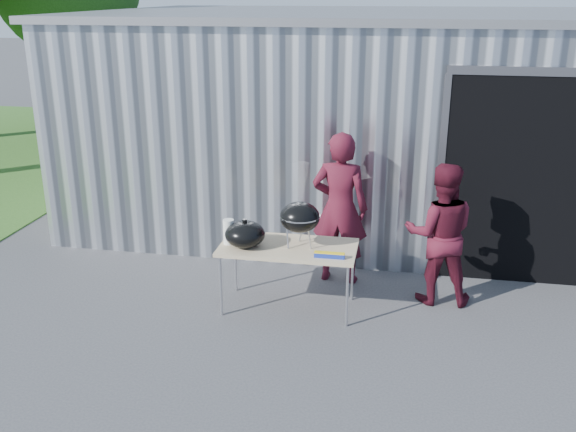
% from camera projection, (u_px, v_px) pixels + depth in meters
% --- Properties ---
extents(ground, '(80.00, 80.00, 0.00)m').
position_uv_depth(ground, '(241.00, 324.00, 6.90)').
color(ground, '#3E3E40').
extents(building, '(8.20, 6.20, 3.10)m').
position_uv_depth(building, '(363.00, 111.00, 10.49)').
color(building, silver).
rests_on(building, ground).
extents(folding_table, '(1.50, 0.75, 0.75)m').
position_uv_depth(folding_table, '(288.00, 249.00, 7.04)').
color(folding_table, tan).
rests_on(folding_table, ground).
extents(kettle_grill, '(0.45, 0.45, 0.94)m').
position_uv_depth(kettle_grill, '(300.00, 210.00, 6.89)').
color(kettle_grill, black).
rests_on(kettle_grill, folding_table).
extents(grill_lid, '(0.44, 0.44, 0.32)m').
position_uv_depth(grill_lid, '(245.00, 234.00, 6.97)').
color(grill_lid, black).
rests_on(grill_lid, folding_table).
extents(paper_towels, '(0.12, 0.12, 0.28)m').
position_uv_depth(paper_towels, '(229.00, 232.00, 7.05)').
color(paper_towels, white).
rests_on(paper_towels, folding_table).
extents(white_tub, '(0.20, 0.15, 0.10)m').
position_uv_depth(white_tub, '(244.00, 231.00, 7.31)').
color(white_tub, white).
rests_on(white_tub, folding_table).
extents(foil_box, '(0.32, 0.06, 0.06)m').
position_uv_depth(foil_box, '(329.00, 255.00, 6.71)').
color(foil_box, navy).
rests_on(foil_box, folding_table).
extents(person_cook, '(0.71, 0.49, 1.86)m').
position_uv_depth(person_cook, '(340.00, 208.00, 7.68)').
color(person_cook, '#4B111F').
rests_on(person_cook, ground).
extents(person_bystander, '(0.82, 0.66, 1.64)m').
position_uv_depth(person_bystander, '(440.00, 234.00, 7.19)').
color(person_bystander, '#4B111F').
rests_on(person_bystander, ground).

